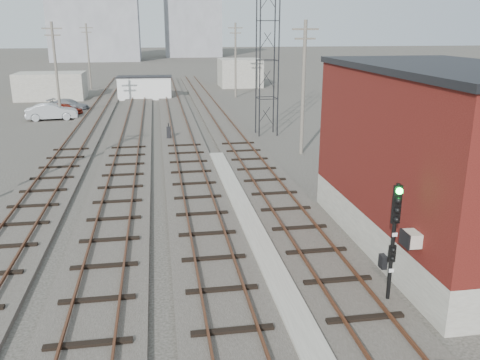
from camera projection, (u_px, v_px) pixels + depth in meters
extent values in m
plane|color=#282621|center=(183.00, 96.00, 64.86)|extent=(320.00, 320.00, 0.00)
cube|color=#332D28|center=(224.00, 125.00, 45.39)|extent=(3.20, 90.00, 0.20)
cube|color=#4C2816|center=(216.00, 123.00, 45.21)|extent=(0.07, 90.00, 0.12)
cube|color=#4C2816|center=(232.00, 122.00, 45.43)|extent=(0.07, 90.00, 0.12)
cube|color=#332D28|center=(179.00, 127.00, 44.77)|extent=(3.20, 90.00, 0.20)
cube|color=#4C2816|center=(171.00, 124.00, 44.59)|extent=(0.07, 90.00, 0.12)
cube|color=#4C2816|center=(187.00, 124.00, 44.81)|extent=(0.07, 90.00, 0.12)
cube|color=#332D28|center=(133.00, 128.00, 44.15)|extent=(3.20, 90.00, 0.20)
cube|color=#4C2816|center=(124.00, 126.00, 43.97)|extent=(0.07, 90.00, 0.12)
cube|color=#4C2816|center=(141.00, 125.00, 44.20)|extent=(0.07, 90.00, 0.12)
cube|color=#332D28|center=(85.00, 129.00, 43.53)|extent=(3.20, 90.00, 0.20)
cube|color=#4C2816|center=(77.00, 127.00, 43.36)|extent=(0.07, 90.00, 0.12)
cube|color=#4C2816|center=(94.00, 127.00, 43.58)|extent=(0.07, 90.00, 0.12)
cube|color=gray|center=(255.00, 235.00, 21.46)|extent=(0.90, 28.00, 0.26)
cube|color=gray|center=(435.00, 229.00, 20.47)|extent=(6.00, 12.00, 1.50)
cube|color=maroon|center=(445.00, 144.00, 19.46)|extent=(6.00, 12.00, 5.50)
cube|color=black|center=(454.00, 68.00, 18.63)|extent=(6.20, 12.20, 0.25)
cube|color=beige|center=(411.00, 239.00, 15.76)|extent=(0.45, 0.62, 0.45)
cube|color=black|center=(383.00, 262.00, 18.18)|extent=(0.20, 0.35, 0.50)
cylinder|color=black|center=(260.00, 41.00, 39.10)|extent=(0.10, 0.10, 15.00)
cylinder|color=black|center=(279.00, 41.00, 39.33)|extent=(0.10, 0.10, 15.00)
cylinder|color=black|center=(256.00, 40.00, 40.52)|extent=(0.10, 0.10, 15.00)
cylinder|color=black|center=(275.00, 40.00, 40.75)|extent=(0.10, 0.10, 15.00)
cylinder|color=#595147|center=(56.00, 72.00, 47.46)|extent=(0.24, 0.24, 9.00)
cube|color=#595147|center=(52.00, 28.00, 46.33)|extent=(1.80, 0.12, 0.12)
cube|color=#595147|center=(53.00, 35.00, 46.50)|extent=(1.40, 0.12, 0.12)
cylinder|color=#595147|center=(89.00, 57.00, 71.07)|extent=(0.24, 0.24, 9.00)
cube|color=#595147|center=(86.00, 28.00, 69.94)|extent=(1.80, 0.12, 0.12)
cube|color=#595147|center=(86.00, 32.00, 70.11)|extent=(1.40, 0.12, 0.12)
cylinder|color=#595147|center=(303.00, 89.00, 34.34)|extent=(0.24, 0.24, 9.00)
cube|color=#595147|center=(305.00, 29.00, 33.21)|extent=(1.80, 0.12, 0.12)
cube|color=#595147|center=(305.00, 39.00, 33.38)|extent=(1.40, 0.12, 0.12)
cylinder|color=#595147|center=(236.00, 61.00, 62.67)|extent=(0.24, 0.24, 9.00)
cube|color=#595147|center=(235.00, 28.00, 61.54)|extent=(1.80, 0.12, 0.12)
cube|color=#595147|center=(235.00, 33.00, 61.72)|extent=(1.40, 0.12, 0.12)
cube|color=gray|center=(94.00, 0.00, 128.56)|extent=(22.00, 14.00, 30.00)
cube|color=gray|center=(192.00, 10.00, 147.33)|extent=(16.00, 12.00, 26.00)
cube|color=gray|center=(51.00, 86.00, 61.93)|extent=(8.00, 5.00, 3.20)
cube|color=gray|center=(240.00, 73.00, 75.12)|extent=(6.00, 6.00, 4.00)
cube|color=gray|center=(387.00, 302.00, 16.35)|extent=(0.40, 0.40, 0.10)
cylinder|color=black|center=(392.00, 246.00, 15.78)|extent=(0.12, 0.12, 4.07)
cube|color=black|center=(397.00, 204.00, 15.36)|extent=(0.26, 0.10, 1.22)
sphere|color=#0CE533|center=(399.00, 191.00, 15.14)|extent=(0.20, 0.20, 0.20)
sphere|color=black|center=(399.00, 201.00, 15.23)|extent=(0.20, 0.20, 0.20)
sphere|color=black|center=(398.00, 210.00, 15.32)|extent=(0.20, 0.20, 0.20)
sphere|color=black|center=(397.00, 220.00, 15.41)|extent=(0.20, 0.20, 0.20)
cube|color=black|center=(392.00, 254.00, 15.83)|extent=(0.22, 0.09, 0.56)
cube|color=white|center=(395.00, 235.00, 15.58)|extent=(0.16, 0.02, 0.12)
cube|color=white|center=(391.00, 271.00, 15.94)|extent=(0.16, 0.02, 0.12)
cube|color=black|center=(169.00, 133.00, 39.62)|extent=(0.33, 0.33, 1.00)
cylinder|color=black|center=(168.00, 125.00, 39.43)|extent=(0.08, 0.08, 0.30)
cube|color=silver|center=(145.00, 88.00, 62.23)|extent=(6.49, 2.91, 2.66)
cube|color=black|center=(144.00, 77.00, 61.83)|extent=(6.71, 3.13, 0.13)
imported|color=maroon|center=(64.00, 109.00, 50.72)|extent=(4.04, 2.77, 1.28)
imported|color=#ABAFB3|center=(52.00, 112.00, 48.38)|extent=(4.85, 2.13, 1.55)
imported|color=slate|center=(69.00, 105.00, 53.49)|extent=(4.64, 3.02, 1.25)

